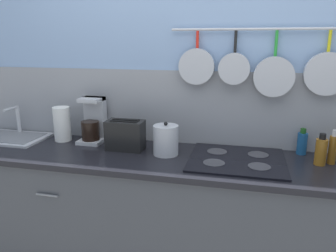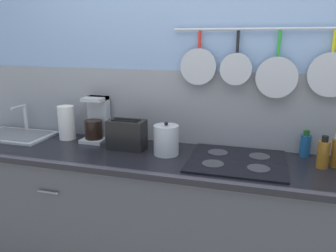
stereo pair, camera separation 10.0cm
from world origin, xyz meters
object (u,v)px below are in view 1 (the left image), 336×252
object	(u,v)px
kettle	(166,140)
bottle_hot_sauce	(321,151)
coffee_maker	(93,123)
toaster	(125,135)
paper_towel_roll	(62,124)
bottle_dish_soap	(333,149)
bottle_cooking_wine	(302,143)

from	to	relation	value
kettle	bottle_hot_sauce	size ratio (longest dim) A/B	1.14
coffee_maker	toaster	world-z (taller)	coffee_maker
paper_towel_roll	toaster	bearing A→B (deg)	-9.50
coffee_maker	kettle	world-z (taller)	coffee_maker
toaster	bottle_dish_soap	xyz separation A→B (m)	(1.23, 0.03, -0.01)
kettle	bottle_dish_soap	size ratio (longest dim) A/B	1.05
paper_towel_roll	toaster	xyz separation A→B (m)	(0.50, -0.08, -0.02)
coffee_maker	bottle_hot_sauce	bearing A→B (deg)	-4.94
toaster	coffee_maker	bearing A→B (deg)	156.32
coffee_maker	toaster	bearing A→B (deg)	-23.68
coffee_maker	bottle_dish_soap	size ratio (longest dim) A/B	1.55
paper_towel_roll	kettle	world-z (taller)	paper_towel_roll
paper_towel_roll	coffee_maker	distance (m)	0.22
bottle_cooking_wine	bottle_dish_soap	world-z (taller)	bottle_dish_soap
paper_towel_roll	bottle_cooking_wine	bearing A→B (deg)	2.96
coffee_maker	bottle_hot_sauce	distance (m)	1.45
coffee_maker	bottle_hot_sauce	size ratio (longest dim) A/B	1.68
paper_towel_roll	toaster	distance (m)	0.50
paper_towel_roll	kettle	size ratio (longest dim) A/B	1.15
kettle	bottle_cooking_wine	distance (m)	0.84
bottle_cooking_wine	paper_towel_roll	bearing A→B (deg)	-177.04
coffee_maker	bottle_cooking_wine	xyz separation A→B (m)	(1.37, 0.04, -0.06)
bottle_cooking_wine	bottle_dish_soap	distance (m)	0.20
bottle_cooking_wine	coffee_maker	bearing A→B (deg)	-178.21
bottle_dish_soap	coffee_maker	bearing A→B (deg)	176.44
kettle	bottle_cooking_wine	xyz separation A→B (m)	(0.82, 0.20, -0.02)
bottle_cooking_wine	bottle_dish_soap	xyz separation A→B (m)	(0.14, -0.14, 0.02)
paper_towel_roll	bottle_dish_soap	distance (m)	1.73
bottle_hot_sauce	toaster	bearing A→B (deg)	179.87
toaster	kettle	distance (m)	0.28
bottle_dish_soap	bottle_hot_sauce	bearing A→B (deg)	-155.13
bottle_cooking_wine	bottle_hot_sauce	distance (m)	0.18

